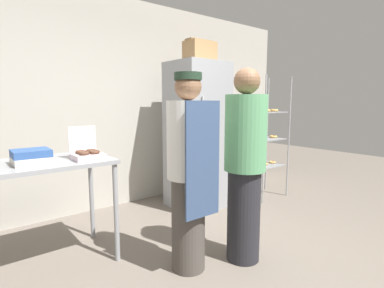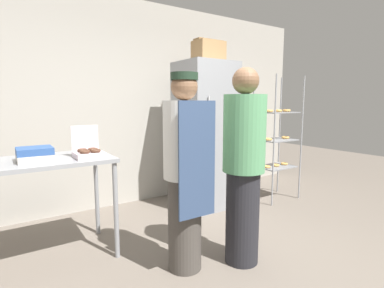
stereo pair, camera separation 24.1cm
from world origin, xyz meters
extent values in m
plane|color=#6B6056|center=(0.00, 0.00, 0.00)|extent=(14.00, 14.00, 0.00)
cube|color=#ADA89E|center=(0.00, 2.45, 1.40)|extent=(6.40, 0.12, 2.81)
cube|color=gray|center=(0.85, 1.68, 0.98)|extent=(0.70, 0.64, 1.95)
cube|color=gray|center=(0.85, 1.37, 0.99)|extent=(0.64, 0.02, 1.60)
cylinder|color=silver|center=(0.66, 1.34, 1.02)|extent=(0.02, 0.02, 0.96)
cylinder|color=#93969B|center=(1.63, 1.16, 0.90)|extent=(0.02, 0.02, 1.80)
cylinder|color=#93969B|center=(2.22, 1.16, 0.90)|extent=(0.02, 0.02, 1.80)
cylinder|color=#93969B|center=(1.63, 1.57, 0.90)|extent=(0.02, 0.02, 1.80)
cylinder|color=#93969B|center=(2.22, 1.57, 0.90)|extent=(0.02, 0.02, 1.80)
cube|color=gray|center=(1.92, 1.37, 0.48)|extent=(0.54, 0.37, 0.01)
torus|color=#DBA351|center=(1.73, 1.37, 0.50)|extent=(0.11, 0.11, 0.03)
torus|color=#DBA351|center=(1.92, 1.37, 0.50)|extent=(0.11, 0.11, 0.03)
torus|color=#DBA351|center=(2.11, 1.37, 0.50)|extent=(0.11, 0.11, 0.03)
cube|color=gray|center=(1.92, 1.37, 0.88)|extent=(0.54, 0.37, 0.01)
torus|color=#DBA351|center=(1.73, 1.37, 0.90)|extent=(0.12, 0.12, 0.03)
torus|color=#DBA351|center=(2.11, 1.37, 0.90)|extent=(0.12, 0.12, 0.03)
cube|color=gray|center=(1.92, 1.37, 1.28)|extent=(0.54, 0.37, 0.01)
torus|color=#DBA351|center=(1.73, 1.37, 1.31)|extent=(0.12, 0.12, 0.04)
torus|color=#DBA351|center=(1.92, 1.37, 1.31)|extent=(0.12, 0.12, 0.04)
torus|color=#DBA351|center=(2.11, 1.37, 1.31)|extent=(0.12, 0.12, 0.04)
cube|color=gray|center=(-1.22, 1.30, 0.92)|extent=(1.23, 0.69, 0.04)
cylinder|color=gray|center=(-0.65, 0.99, 0.45)|extent=(0.04, 0.04, 0.90)
cylinder|color=gray|center=(-0.65, 1.60, 0.45)|extent=(0.04, 0.04, 0.90)
cube|color=silver|center=(-0.83, 1.14, 0.96)|extent=(0.25, 0.23, 0.05)
cube|color=silver|center=(-0.83, 1.27, 1.10)|extent=(0.24, 0.01, 0.23)
torus|color=#513323|center=(-0.87, 1.10, 1.00)|extent=(0.09, 0.09, 0.03)
torus|color=#513323|center=(-0.78, 1.10, 1.00)|extent=(0.09, 0.09, 0.03)
torus|color=#513323|center=(-0.87, 1.19, 1.00)|extent=(0.09, 0.09, 0.03)
torus|color=#513323|center=(-0.78, 1.19, 1.00)|extent=(0.09, 0.09, 0.03)
cube|color=silver|center=(-1.25, 1.23, 0.97)|extent=(0.28, 0.26, 0.06)
cube|color=#2D5193|center=(-1.25, 1.23, 1.02)|extent=(0.28, 0.26, 0.06)
cube|color=#A87F51|center=(0.94, 1.73, 2.09)|extent=(0.39, 0.27, 0.28)
cube|color=#977249|center=(0.94, 1.73, 2.24)|extent=(0.40, 0.14, 0.02)
cylinder|color=#47423D|center=(-0.22, 0.49, 0.40)|extent=(0.29, 0.29, 0.81)
cylinder|color=silver|center=(-0.22, 0.49, 1.12)|extent=(0.35, 0.35, 0.64)
sphere|color=brown|center=(-0.22, 0.49, 1.55)|extent=(0.22, 0.22, 0.22)
cube|color=#33476B|center=(-0.22, 0.31, 0.98)|extent=(0.33, 0.02, 0.92)
cylinder|color=#1E3323|center=(-0.22, 0.49, 1.63)|extent=(0.22, 0.22, 0.06)
cylinder|color=#232328|center=(0.26, 0.31, 0.42)|extent=(0.30, 0.30, 0.83)
cylinder|color=#569966|center=(0.26, 0.31, 1.16)|extent=(0.36, 0.36, 0.66)
sphere|color=brown|center=(0.26, 0.31, 1.61)|extent=(0.23, 0.23, 0.23)
camera|label=1|loc=(-1.71, -1.43, 1.43)|focal=28.00mm
camera|label=2|loc=(-1.51, -1.57, 1.43)|focal=28.00mm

